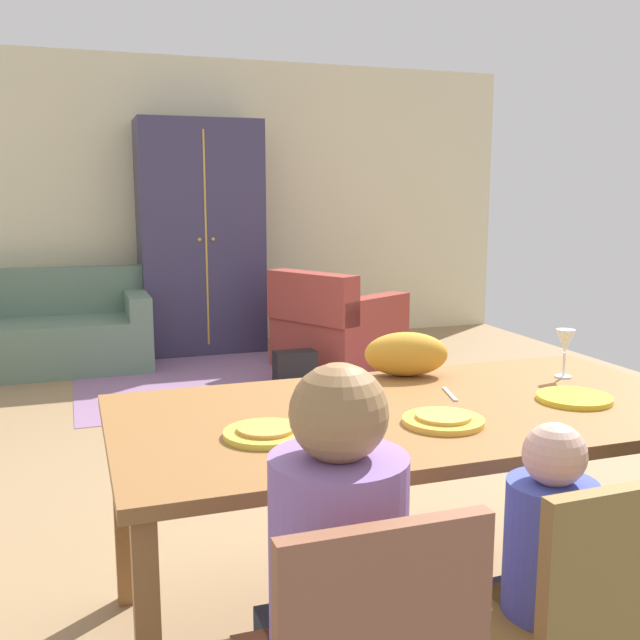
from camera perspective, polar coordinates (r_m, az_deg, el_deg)
ground_plane at (r=4.32m, az=-1.99°, el=-9.95°), size 6.42×6.38×0.02m
back_wall at (r=7.23m, az=-9.66°, el=8.90°), size 6.42×0.10×2.70m
dining_table at (r=2.46m, az=7.50°, el=-8.20°), size 1.97×1.00×0.76m
plate_near_man at (r=2.15m, az=-4.19°, el=-8.79°), size 0.25×0.25×0.02m
pizza_near_man at (r=2.14m, az=-4.20°, el=-8.41°), size 0.17×0.17×0.01m
plate_near_child at (r=2.28m, az=9.56°, el=-7.74°), size 0.25×0.25×0.02m
pizza_near_child at (r=2.28m, az=9.57°, el=-7.38°), size 0.17×0.17×0.01m
plate_near_woman at (r=2.64m, az=19.16°, el=-5.76°), size 0.25×0.25×0.02m
wine_glass at (r=2.92m, az=18.51°, el=-1.73°), size 0.07×0.07×0.19m
fork at (r=2.28m, az=1.39°, el=-7.78°), size 0.06×0.15×0.01m
knife at (r=2.60m, az=10.06°, el=-5.69°), size 0.06×0.17×0.01m
person_man at (r=1.77m, az=0.97°, el=-22.32°), size 0.30×0.40×1.11m
dining_chair_child at (r=1.88m, az=19.93°, el=-21.50°), size 0.43×0.43×0.87m
person_child at (r=2.03m, az=16.56°, el=-20.85°), size 0.22×0.29×0.92m
cat at (r=2.83m, az=6.71°, el=-2.65°), size 0.35×0.25×0.17m
area_rug at (r=5.87m, az=-5.84°, el=-4.49°), size 2.60×1.80×0.01m
couch at (r=6.51m, az=-20.88°, el=-0.98°), size 1.74×0.86×0.82m
armchair at (r=6.20m, az=1.19°, el=-0.70°), size 1.16×1.16×0.82m
armoire at (r=6.85m, az=-9.27°, el=6.35°), size 1.10×0.59×2.10m
handbag at (r=5.64m, az=-1.96°, el=-3.72°), size 0.32×0.16×0.26m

